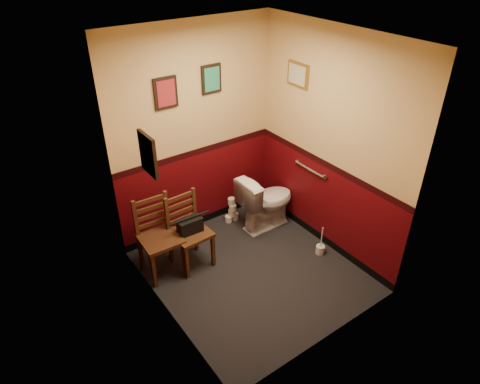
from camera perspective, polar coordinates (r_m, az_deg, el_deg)
name	(u,v)px	position (r m, az deg, el deg)	size (l,w,h in m)	color
floor	(252,272)	(5.22, 1.62, -10.56)	(2.20, 2.40, 0.00)	black
ceiling	(257,38)	(3.93, 2.25, 19.84)	(2.20, 2.40, 0.00)	silver
wall_back	(195,134)	(5.32, -6.00, 7.64)	(2.20, 2.70, 0.00)	#4A050A
wall_front	(340,231)	(3.69, 13.22, -5.11)	(2.20, 2.70, 0.00)	#4A050A
wall_left	(157,208)	(3.94, -10.99, -2.17)	(2.40, 2.70, 0.00)	#4A050A
wall_right	(330,147)	(5.09, 11.87, 5.95)	(2.40, 2.70, 0.00)	#4A050A
grab_bar	(310,169)	(5.40, 9.30, 3.04)	(0.05, 0.56, 0.06)	silver
framed_print_back_a	(166,93)	(4.93, -9.88, 12.88)	(0.28, 0.04, 0.36)	black
framed_print_back_b	(211,79)	(5.19, -3.84, 14.81)	(0.26, 0.04, 0.34)	black
framed_print_left	(148,154)	(3.78, -12.14, 4.92)	(0.04, 0.30, 0.38)	black
framed_print_right	(298,74)	(5.21, 7.73, 15.27)	(0.04, 0.34, 0.28)	olive
toilet	(266,201)	(5.74, 3.54, -1.25)	(0.44, 0.79, 0.78)	white
toilet_brush	(320,249)	(5.53, 10.65, -7.47)	(0.11, 0.11, 0.40)	silver
chair_left	(159,237)	(5.03, -10.78, -5.92)	(0.47, 0.47, 0.96)	#4E2B17
chair_right	(189,231)	(5.10, -6.86, -5.22)	(0.45, 0.45, 0.92)	#4E2B17
handbag	(190,225)	(5.01, -6.69, -4.44)	(0.29, 0.15, 0.21)	black
tp_stack	(232,211)	(5.94, -1.08, -2.59)	(0.21, 0.13, 0.36)	silver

